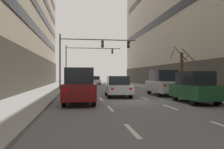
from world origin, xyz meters
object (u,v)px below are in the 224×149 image
car_parked_2 (163,83)px  traffic_signal_0 (87,50)px  traffic_signal_1 (83,57)px  car_driving_2 (95,80)px  car_parked_1 (194,87)px  street_tree_0 (182,71)px  car_driving_1 (118,87)px  car_driving_0 (79,86)px

car_parked_2 → traffic_signal_0: size_ratio=0.51×
car_parked_2 → traffic_signal_0: (-6.33, 8.05, 3.61)m
traffic_signal_1 → car_parked_2: bearing=-73.5°
car_driving_2 → traffic_signal_0: 17.88m
car_driving_2 → traffic_signal_0: traffic_signal_0 is taller
car_parked_1 → street_tree_0: size_ratio=0.95×
car_parked_2 → street_tree_0: (2.43, 1.48, 1.11)m
car_parked_1 → traffic_signal_0: size_ratio=0.46×
car_parked_2 → traffic_signal_0: 10.86m
car_driving_2 → street_tree_0: bearing=-74.7°
car_parked_1 → street_tree_0: bearing=70.8°
car_parked_2 → car_driving_1: bearing=-171.6°
street_tree_0 → traffic_signal_0: bearing=143.1°
car_driving_0 → car_driving_2: car_driving_0 is taller
traffic_signal_0 → traffic_signal_1: traffic_signal_1 is taller
car_driving_2 → traffic_signal_0: bearing=-97.4°
traffic_signal_0 → street_tree_0: traffic_signal_0 is taller
car_driving_1 → car_driving_0: bearing=-127.6°
car_driving_2 → traffic_signal_0: size_ratio=0.47×
traffic_signal_1 → car_driving_2: bearing=51.4°
traffic_signal_1 → car_driving_0: bearing=-91.6°
street_tree_0 → car_driving_2: bearing=105.3°
car_driving_0 → car_parked_2: 8.74m
car_driving_1 → traffic_signal_0: 9.73m
car_driving_0 → car_driving_1: 5.21m
car_parked_2 → street_tree_0: 3.06m
car_driving_1 → car_parked_2: car_parked_2 is taller
car_parked_1 → traffic_signal_1: bearing=103.3°
street_tree_0 → car_driving_0: bearing=-147.5°
car_driving_1 → street_tree_0: 7.06m
traffic_signal_1 → street_tree_0: (9.00, -20.77, -2.79)m
car_driving_1 → car_driving_2: size_ratio=1.09×
car_driving_0 → street_tree_0: 11.64m
car_parked_2 → traffic_signal_1: (-6.57, 22.24, 3.90)m
car_parked_2 → traffic_signal_1: size_ratio=0.47×
car_driving_0 → car_driving_2: bearing=83.8°
car_parked_1 → traffic_signal_1: size_ratio=0.43×
car_driving_2 → street_tree_0: 24.78m
car_parked_2 → traffic_signal_1: 23.52m
car_driving_2 → car_parked_2: size_ratio=0.92×
car_parked_1 → street_tree_0: 7.50m
car_driving_1 → car_parked_1: car_parked_1 is taller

